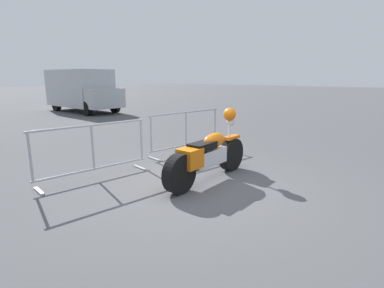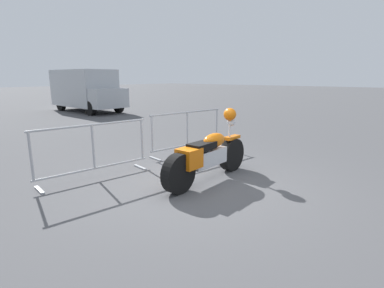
{
  "view_description": "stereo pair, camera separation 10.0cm",
  "coord_description": "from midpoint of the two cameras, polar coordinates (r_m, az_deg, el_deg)",
  "views": [
    {
      "loc": [
        -3.99,
        -3.15,
        1.93
      ],
      "look_at": [
        0.37,
        0.5,
        0.65
      ],
      "focal_mm": 28.0,
      "sensor_mm": 36.0,
      "label": 1
    },
    {
      "loc": [
        -3.93,
        -3.22,
        1.93
      ],
      "look_at": [
        0.37,
        0.5,
        0.65
      ],
      "focal_mm": 28.0,
      "sensor_mm": 36.0,
      "label": 2
    }
  ],
  "objects": [
    {
      "name": "ground_plane",
      "position": [
        5.44,
        1.02,
        -8.12
      ],
      "size": [
        120.0,
        120.0,
        0.0
      ],
      "primitive_type": "plane",
      "color": "#4C4C4F"
    },
    {
      "name": "motorcycle",
      "position": [
        5.63,
        2.62,
        -2.03
      ],
      "size": [
        2.34,
        0.35,
        1.32
      ],
      "rotation": [
        0.0,
        0.0,
        0.02
      ],
      "color": "black",
      "rests_on": "ground"
    },
    {
      "name": "pedestrian",
      "position": [
        25.39,
        -24.4,
        9.31
      ],
      "size": [
        0.36,
        0.36,
        1.69
      ],
      "rotation": [
        0.0,
        0.0,
        1.65
      ],
      "color": "#262838",
      "rests_on": "ground"
    },
    {
      "name": "crowd_barrier_near",
      "position": [
        6.0,
        -18.79,
        -1.27
      ],
      "size": [
        2.25,
        0.72,
        1.07
      ],
      "rotation": [
        0.0,
        0.0,
        -0.14
      ],
      "color": "#9EA0A5",
      "rests_on": "ground"
    },
    {
      "name": "planter_island",
      "position": [
        21.34,
        -17.93,
        7.98
      ],
      "size": [
        3.44,
        3.44,
        1.17
      ],
      "color": "#ADA89E",
      "rests_on": "ground"
    },
    {
      "name": "crowd_barrier_far",
      "position": [
        7.7,
        -1.53,
        2.39
      ],
      "size": [
        2.25,
        0.72,
        1.07
      ],
      "rotation": [
        0.0,
        0.0,
        -0.14
      ],
      "color": "#9EA0A5",
      "rests_on": "ground"
    },
    {
      "name": "delivery_van",
      "position": [
        18.1,
        -20.42,
        9.73
      ],
      "size": [
        2.08,
        5.04,
        2.31
      ],
      "rotation": [
        0.0,
        0.0,
        -1.59
      ],
      "color": "#B2B7BC",
      "rests_on": "ground"
    }
  ]
}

